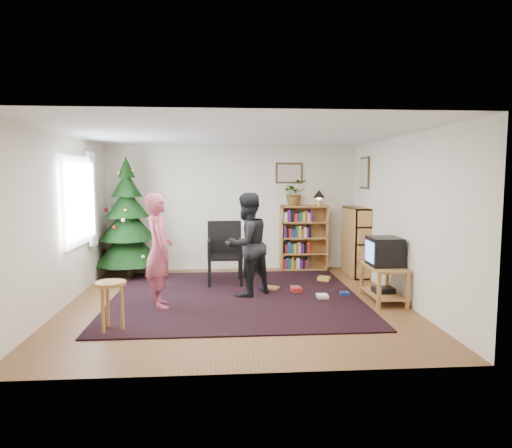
{
  "coord_description": "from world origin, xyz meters",
  "views": [
    {
      "loc": [
        -0.2,
        -6.7,
        1.89
      ],
      "look_at": [
        0.35,
        0.79,
        1.1
      ],
      "focal_mm": 32.0,
      "sensor_mm": 36.0,
      "label": 1
    }
  ],
  "objects": [
    {
      "name": "person_by_chair",
      "position": [
        0.18,
        0.37,
        0.82
      ],
      "size": [
        1.01,
        0.98,
        1.64
      ],
      "primitive_type": "imported",
      "rotation": [
        0.0,
        0.0,
        3.82
      ],
      "color": "black",
      "rests_on": "rug"
    },
    {
      "name": "christmas_tree",
      "position": [
        -1.98,
        1.98,
        0.94
      ],
      "size": [
        1.25,
        1.25,
        2.26
      ],
      "rotation": [
        0.0,
        0.0,
        0.12
      ],
      "color": "#3F2816",
      "rests_on": "rug"
    },
    {
      "name": "wall_back",
      "position": [
        0.0,
        2.5,
        1.25
      ],
      "size": [
        5.0,
        0.02,
        2.5
      ],
      "primitive_type": "cube",
      "color": "silver",
      "rests_on": "floor"
    },
    {
      "name": "tv_stand",
      "position": [
        2.22,
        -0.11,
        0.32
      ],
      "size": [
        0.48,
        0.86,
        0.55
      ],
      "color": "#AC733D",
      "rests_on": "floor"
    },
    {
      "name": "bookshelf_right",
      "position": [
        2.34,
        1.77,
        0.66
      ],
      "size": [
        0.3,
        0.95,
        1.3
      ],
      "rotation": [
        0.0,
        0.0,
        1.57
      ],
      "color": "#AC733D",
      "rests_on": "floor"
    },
    {
      "name": "floor_clutter",
      "position": [
        1.21,
        0.59,
        0.04
      ],
      "size": [
        1.3,
        1.35,
        0.08
      ],
      "color": "#A51E19",
      "rests_on": "rug"
    },
    {
      "name": "ceiling",
      "position": [
        0.0,
        0.0,
        2.5
      ],
      "size": [
        5.0,
        5.0,
        0.0
      ],
      "primitive_type": "plane",
      "rotation": [
        3.14,
        0.0,
        0.0
      ],
      "color": "white",
      "rests_on": "wall_back"
    },
    {
      "name": "stool",
      "position": [
        -1.56,
        -1.17,
        0.48
      ],
      "size": [
        0.37,
        0.37,
        0.62
      ],
      "color": "#AC733D",
      "rests_on": "floor"
    },
    {
      "name": "wall_right",
      "position": [
        2.5,
        0.0,
        1.25
      ],
      "size": [
        0.02,
        5.0,
        2.5
      ],
      "primitive_type": "cube",
      "color": "silver",
      "rests_on": "floor"
    },
    {
      "name": "person_standing",
      "position": [
        -1.12,
        -0.16,
        0.83
      ],
      "size": [
        0.56,
        0.7,
        1.65
      ],
      "primitive_type": "imported",
      "rotation": [
        0.0,
        0.0,
        1.89
      ],
      "color": "#B1475E",
      "rests_on": "rug"
    },
    {
      "name": "floor",
      "position": [
        0.0,
        0.0,
        0.0
      ],
      "size": [
        5.0,
        5.0,
        0.0
      ],
      "primitive_type": "plane",
      "color": "brown",
      "rests_on": "ground"
    },
    {
      "name": "wall_left",
      "position": [
        -2.5,
        0.0,
        1.25
      ],
      "size": [
        0.02,
        5.0,
        2.5
      ],
      "primitive_type": "cube",
      "color": "silver",
      "rests_on": "floor"
    },
    {
      "name": "crt_tv",
      "position": [
        2.22,
        -0.11,
        0.76
      ],
      "size": [
        0.46,
        0.49,
        0.43
      ],
      "color": "black",
      "rests_on": "tv_stand"
    },
    {
      "name": "wall_front",
      "position": [
        0.0,
        -2.5,
        1.25
      ],
      "size": [
        5.0,
        0.02,
        2.5
      ],
      "primitive_type": "cube",
      "color": "silver",
      "rests_on": "floor"
    },
    {
      "name": "armchair",
      "position": [
        -0.16,
        1.29,
        0.59
      ],
      "size": [
        0.61,
        0.61,
        1.09
      ],
      "rotation": [
        0.0,
        0.0,
        0.02
      ],
      "color": "black",
      "rests_on": "rug"
    },
    {
      "name": "potted_plant",
      "position": [
        1.24,
        2.34,
        1.56
      ],
      "size": [
        0.56,
        0.52,
        0.52
      ],
      "primitive_type": "imported",
      "rotation": [
        0.0,
        0.0,
        0.29
      ],
      "color": "gray",
      "rests_on": "bookshelf_back"
    },
    {
      "name": "curtain",
      "position": [
        -2.43,
        1.3,
        1.5
      ],
      "size": [
        0.06,
        0.35,
        1.6
      ],
      "primitive_type": "cube",
      "color": "white",
      "rests_on": "wall_left"
    },
    {
      "name": "rug",
      "position": [
        0.0,
        0.3,
        0.01
      ],
      "size": [
        3.8,
        3.6,
        0.02
      ],
      "primitive_type": "cube",
      "color": "black",
      "rests_on": "floor"
    },
    {
      "name": "bookshelf_back",
      "position": [
        1.44,
        2.34,
        0.66
      ],
      "size": [
        0.95,
        0.3,
        1.3
      ],
      "color": "#AC733D",
      "rests_on": "floor"
    },
    {
      "name": "table_lamp",
      "position": [
        1.74,
        2.34,
        1.51
      ],
      "size": [
        0.24,
        0.24,
        0.32
      ],
      "color": "#A57F33",
      "rests_on": "bookshelf_back"
    },
    {
      "name": "window_pane",
      "position": [
        -2.47,
        0.6,
        1.5
      ],
      "size": [
        0.04,
        1.2,
        1.4
      ],
      "primitive_type": "cube",
      "color": "silver",
      "rests_on": "wall_left"
    },
    {
      "name": "picture_back",
      "position": [
        1.15,
        2.48,
        1.95
      ],
      "size": [
        0.55,
        0.03,
        0.42
      ],
      "color": "#4C3319",
      "rests_on": "wall_back"
    },
    {
      "name": "picture_right",
      "position": [
        2.48,
        1.75,
        1.95
      ],
      "size": [
        0.03,
        0.5,
        0.6
      ],
      "color": "#4C3319",
      "rests_on": "wall_right"
    }
  ]
}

